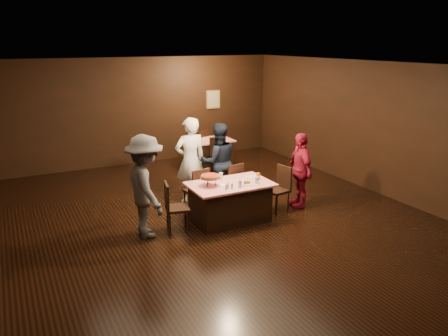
% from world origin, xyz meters
% --- Properties ---
extents(room, '(10.00, 10.04, 3.02)m').
position_xyz_m(room, '(0.00, 0.01, 2.14)').
color(room, black).
rests_on(room, ground).
extents(main_table, '(1.60, 1.00, 0.77)m').
position_xyz_m(main_table, '(0.16, 0.00, 0.39)').
color(main_table, red).
rests_on(main_table, ground).
extents(back_table, '(1.30, 0.90, 0.77)m').
position_xyz_m(back_table, '(1.43, 3.69, 0.39)').
color(back_table, red).
rests_on(back_table, ground).
extents(chair_far_left, '(0.49, 0.49, 0.95)m').
position_xyz_m(chair_far_left, '(-0.24, 0.75, 0.47)').
color(chair_far_left, black).
rests_on(chair_far_left, ground).
extents(chair_far_right, '(0.49, 0.49, 0.95)m').
position_xyz_m(chair_far_right, '(0.56, 0.75, 0.47)').
color(chair_far_right, black).
rests_on(chair_far_right, ground).
extents(chair_end_left, '(0.50, 0.50, 0.95)m').
position_xyz_m(chair_end_left, '(-0.94, 0.00, 0.47)').
color(chair_end_left, black).
rests_on(chair_end_left, ground).
extents(chair_end_right, '(0.48, 0.48, 0.95)m').
position_xyz_m(chair_end_right, '(1.26, 0.00, 0.47)').
color(chair_end_right, black).
rests_on(chair_end_right, ground).
extents(chair_back_near, '(0.45, 0.45, 0.95)m').
position_xyz_m(chair_back_near, '(1.43, 2.99, 0.47)').
color(chair_back_near, black).
rests_on(chair_back_near, ground).
extents(chair_back_far, '(0.51, 0.51, 0.95)m').
position_xyz_m(chair_back_far, '(1.43, 4.29, 0.47)').
color(chair_back_far, black).
rests_on(chair_back_far, ground).
extents(diner_white_jacket, '(0.70, 0.46, 1.89)m').
position_xyz_m(diner_white_jacket, '(-0.12, 1.31, 0.94)').
color(diner_white_jacket, white).
rests_on(diner_white_jacket, ground).
extents(diner_navy_hoodie, '(0.94, 0.80, 1.72)m').
position_xyz_m(diner_navy_hoodie, '(0.52, 1.23, 0.86)').
color(diner_navy_hoodie, black).
rests_on(diner_navy_hoodie, ground).
extents(diner_grey_knit, '(0.72, 1.22, 1.87)m').
position_xyz_m(diner_grey_knit, '(-1.50, 0.08, 0.94)').
color(diner_grey_knit, '#4E4E52').
rests_on(diner_grey_knit, ground).
extents(diner_red_shirt, '(0.58, 1.00, 1.61)m').
position_xyz_m(diner_red_shirt, '(1.84, 0.03, 0.80)').
color(diner_red_shirt, '#AC1837').
rests_on(diner_red_shirt, ground).
extents(pizza_stand, '(0.38, 0.38, 0.22)m').
position_xyz_m(pizza_stand, '(-0.24, 0.05, 0.95)').
color(pizza_stand, black).
rests_on(pizza_stand, main_table).
extents(plate_with_slice, '(0.25, 0.25, 0.06)m').
position_xyz_m(plate_with_slice, '(0.41, -0.18, 0.80)').
color(plate_with_slice, white).
rests_on(plate_with_slice, main_table).
extents(plate_empty, '(0.25, 0.25, 0.01)m').
position_xyz_m(plate_empty, '(0.71, 0.15, 0.78)').
color(plate_empty, white).
rests_on(plate_empty, main_table).
extents(glass_front_left, '(0.08, 0.08, 0.14)m').
position_xyz_m(glass_front_left, '(0.21, -0.30, 0.84)').
color(glass_front_left, silver).
rests_on(glass_front_left, main_table).
extents(glass_front_right, '(0.08, 0.08, 0.14)m').
position_xyz_m(glass_front_right, '(0.61, -0.25, 0.84)').
color(glass_front_right, silver).
rests_on(glass_front_right, main_table).
extents(glass_amber, '(0.08, 0.08, 0.14)m').
position_xyz_m(glass_amber, '(0.76, -0.05, 0.84)').
color(glass_amber, '#BF7F26').
rests_on(glass_amber, main_table).
extents(glass_back, '(0.08, 0.08, 0.14)m').
position_xyz_m(glass_back, '(0.11, 0.30, 0.84)').
color(glass_back, silver).
rests_on(glass_back, main_table).
extents(condiments, '(0.17, 0.10, 0.09)m').
position_xyz_m(condiments, '(-0.02, -0.28, 0.82)').
color(condiments, silver).
rests_on(condiments, main_table).
extents(napkin_center, '(0.19, 0.19, 0.01)m').
position_xyz_m(napkin_center, '(0.46, 0.00, 0.77)').
color(napkin_center, white).
rests_on(napkin_center, main_table).
extents(napkin_left, '(0.21, 0.21, 0.01)m').
position_xyz_m(napkin_left, '(0.01, -0.05, 0.77)').
color(napkin_left, white).
rests_on(napkin_left, main_table).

